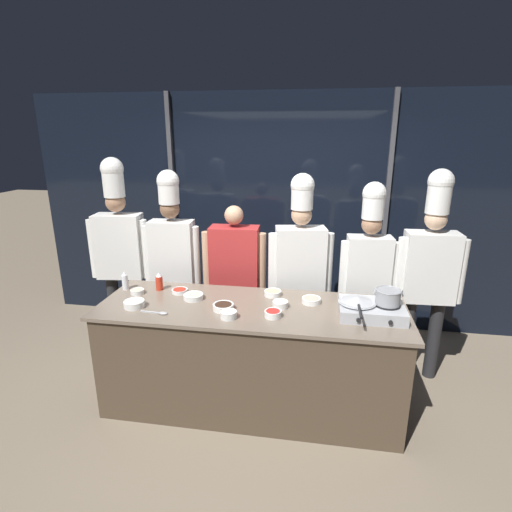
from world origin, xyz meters
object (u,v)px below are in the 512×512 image
at_px(prep_bowl_bell_pepper, 273,313).
at_px(prep_bowl_bean_sprouts, 134,303).
at_px(portable_stove, 371,310).
at_px(chef_sous, 172,252).
at_px(prep_bowl_onion, 280,304).
at_px(squeeze_bottle_chili, 159,282).
at_px(squeeze_bottle_clear, 125,281).
at_px(prep_bowl_chili_flakes, 180,291).
at_px(stock_pot, 388,296).
at_px(person_guest, 235,270).
at_px(prep_bowl_garlic, 229,314).
at_px(prep_bowl_shrimp, 311,300).
at_px(chef_head, 120,245).
at_px(frying_pan, 357,300).
at_px(prep_bowl_ginger, 273,293).
at_px(chef_line, 300,262).
at_px(prep_bowl_chicken, 137,291).
at_px(prep_bowl_noodles, 193,296).
at_px(prep_bowl_soy_glaze, 223,306).
at_px(chef_apprentice, 430,266).
at_px(serving_spoon_slotted, 159,313).
at_px(chef_pastry, 368,267).

bearing_deg(prep_bowl_bell_pepper, prep_bowl_bean_sprouts, -179.93).
height_order(portable_stove, chef_sous, chef_sous).
bearing_deg(prep_bowl_onion, squeeze_bottle_chili, 169.56).
relative_size(portable_stove, prep_bowl_bell_pepper, 3.68).
xyz_separation_m(prep_bowl_bean_sprouts, chef_sous, (-0.01, 0.90, 0.17)).
height_order(squeeze_bottle_clear, prep_bowl_chili_flakes, squeeze_bottle_clear).
relative_size(stock_pot, person_guest, 0.13).
xyz_separation_m(prep_bowl_garlic, prep_bowl_shrimp, (0.61, 0.38, -0.01)).
distance_m(prep_bowl_onion, chef_head, 1.90).
distance_m(frying_pan, chef_sous, 1.91).
xyz_separation_m(frying_pan, prep_bowl_ginger, (-0.68, 0.28, -0.10)).
bearing_deg(prep_bowl_ginger, squeeze_bottle_clear, -176.82).
distance_m(chef_head, chef_sous, 0.57).
xyz_separation_m(prep_bowl_chili_flakes, chef_line, (1.02, 0.49, 0.16)).
xyz_separation_m(prep_bowl_bell_pepper, chef_head, (-1.70, 0.92, 0.21)).
bearing_deg(portable_stove, prep_bowl_chicken, 176.49).
height_order(prep_bowl_chili_flakes, prep_bowl_noodles, prep_bowl_noodles).
bearing_deg(prep_bowl_soy_glaze, prep_bowl_noodles, 150.99).
bearing_deg(prep_bowl_garlic, prep_bowl_noodles, 140.84).
bearing_deg(prep_bowl_chicken, chef_head, 126.18).
height_order(prep_bowl_onion, prep_bowl_soy_glaze, prep_bowl_onion).
height_order(squeeze_bottle_clear, person_guest, person_guest).
bearing_deg(prep_bowl_bell_pepper, frying_pan, 12.51).
bearing_deg(chef_apprentice, squeeze_bottle_clear, 8.33).
relative_size(portable_stove, chef_head, 0.24).
bearing_deg(prep_bowl_bean_sprouts, prep_bowl_shrimp, 12.55).
bearing_deg(squeeze_bottle_clear, prep_bowl_bell_pepper, -14.07).
bearing_deg(prep_bowl_chicken, chef_line, 22.43).
xyz_separation_m(chef_head, chef_line, (1.85, -0.09, -0.06)).
relative_size(portable_stove, frying_pan, 0.98).
bearing_deg(serving_spoon_slotted, squeeze_bottle_chili, 111.70).
bearing_deg(chef_line, person_guest, -17.90).
height_order(prep_bowl_garlic, prep_bowl_soy_glaze, prep_bowl_garlic).
relative_size(prep_bowl_bean_sprouts, chef_pastry, 0.09).
bearing_deg(chef_pastry, frying_pan, 73.66).
distance_m(prep_bowl_onion, chef_sous, 1.38).
bearing_deg(prep_bowl_noodles, chef_pastry, 21.76).
distance_m(squeeze_bottle_chili, prep_bowl_bean_sprouts, 0.39).
distance_m(frying_pan, squeeze_bottle_clear, 2.01).
distance_m(frying_pan, prep_bowl_garlic, 0.98).
bearing_deg(chef_head, prep_bowl_chicken, 118.99).
xyz_separation_m(serving_spoon_slotted, chef_apprentice, (2.18, 0.92, 0.19)).
xyz_separation_m(squeeze_bottle_clear, serving_spoon_slotted, (0.49, -0.43, -0.07)).
bearing_deg(chef_sous, portable_stove, 153.81).
distance_m(chef_line, chef_pastry, 0.62).
bearing_deg(squeeze_bottle_chili, prep_bowl_chicken, -142.78).
bearing_deg(stock_pot, prep_bowl_chili_flakes, 173.35).
bearing_deg(prep_bowl_shrimp, portable_stove, -19.92).
xyz_separation_m(squeeze_bottle_chili, prep_bowl_shrimp, (1.34, -0.07, -0.05)).
bearing_deg(frying_pan, prep_bowl_shrimp, 153.83).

